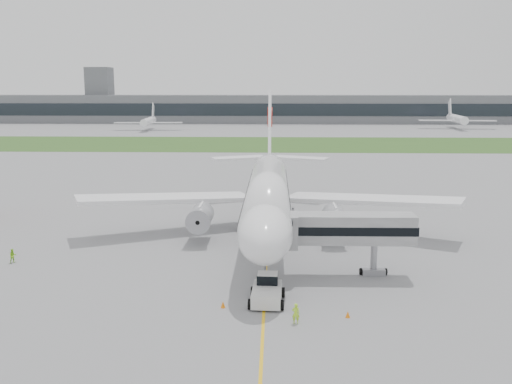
{
  "coord_description": "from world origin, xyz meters",
  "views": [
    {
      "loc": [
        0.84,
        -64.62,
        18.42
      ],
      "look_at": [
        -1.39,
        2.0,
        6.03
      ],
      "focal_mm": 40.0,
      "sensor_mm": 36.0,
      "label": 1
    }
  ],
  "objects_px": {
    "ground_crew_near": "(296,313)",
    "pushback_tug": "(267,290)",
    "airliner": "(268,191)",
    "jet_bridge": "(338,229)"
  },
  "relations": [
    {
      "from": "ground_crew_near",
      "to": "pushback_tug",
      "type": "bearing_deg",
      "value": -64.8
    },
    {
      "from": "airliner",
      "to": "ground_crew_near",
      "type": "xyz_separation_m",
      "value": [
        2.56,
        -27.09,
        -4.83
      ]
    },
    {
      "from": "pushback_tug",
      "to": "ground_crew_near",
      "type": "xyz_separation_m",
      "value": [
        2.32,
        -4.55,
        -0.22
      ]
    },
    {
      "from": "jet_bridge",
      "to": "ground_crew_near",
      "type": "bearing_deg",
      "value": -111.96
    },
    {
      "from": "jet_bridge",
      "to": "airliner",
      "type": "bearing_deg",
      "value": 113.64
    },
    {
      "from": "airliner",
      "to": "pushback_tug",
      "type": "height_order",
      "value": "airliner"
    },
    {
      "from": "airliner",
      "to": "pushback_tug",
      "type": "xyz_separation_m",
      "value": [
        0.23,
        -22.54,
        -4.62
      ]
    },
    {
      "from": "pushback_tug",
      "to": "jet_bridge",
      "type": "bearing_deg",
      "value": 47.69
    },
    {
      "from": "jet_bridge",
      "to": "ground_crew_near",
      "type": "height_order",
      "value": "jet_bridge"
    },
    {
      "from": "pushback_tug",
      "to": "ground_crew_near",
      "type": "height_order",
      "value": "pushback_tug"
    }
  ]
}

